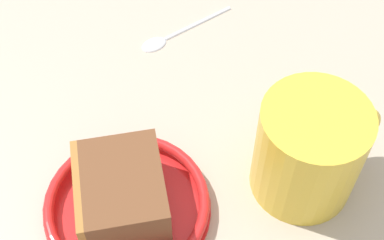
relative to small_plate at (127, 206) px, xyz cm
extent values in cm
cube|color=tan|center=(3.21, 0.54, -2.18)|extent=(115.79, 115.79, 2.43)
cylinder|color=red|center=(0.00, 0.00, -0.47)|extent=(14.83, 14.83, 0.99)
torus|color=red|center=(0.00, 0.00, 0.50)|extent=(14.60, 14.60, 0.96)
cube|color=#9E662D|center=(0.00, 0.00, 0.32)|extent=(10.94, 10.64, 0.60)
cube|color=brown|center=(0.00, 0.00, 2.77)|extent=(10.94, 10.64, 4.29)
cube|color=#9E662D|center=(-2.28, 2.86, 2.77)|extent=(7.13, 5.85, 4.29)
cylinder|color=gold|center=(10.07, -12.40, 4.04)|extent=(9.24, 9.24, 10.01)
cylinder|color=black|center=(10.07, -12.40, 6.85)|extent=(8.13, 8.13, 0.40)
torus|color=gold|center=(13.80, -15.13, 4.04)|extent=(5.22, 4.28, 5.60)
ellipsoid|color=silver|center=(18.95, 8.37, -0.56)|extent=(3.58, 3.16, 0.80)
cylinder|color=silver|center=(24.32, 5.58, -0.71)|extent=(8.31, 4.64, 0.50)
camera|label=1|loc=(-17.70, -15.81, 43.52)|focal=51.66mm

